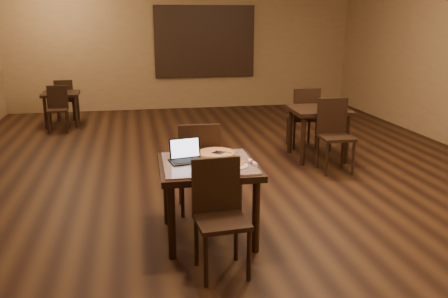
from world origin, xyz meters
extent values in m
plane|color=black|center=(0.00, 0.00, 0.00)|extent=(10.00, 10.00, 0.00)
cube|color=olive|center=(0.00, 5.00, 1.50)|extent=(8.00, 0.02, 3.00)
cube|color=#245685|center=(0.50, 4.97, 1.55)|extent=(2.20, 0.04, 1.50)
cube|color=black|center=(0.50, 4.95, 1.55)|extent=(2.34, 0.02, 1.64)
cylinder|color=black|center=(-0.93, -2.35, 0.35)|extent=(0.07, 0.07, 0.71)
cylinder|color=black|center=(-0.91, -1.59, 0.35)|extent=(0.07, 0.07, 0.71)
cylinder|color=black|center=(-0.17, -2.36, 0.35)|extent=(0.07, 0.07, 0.71)
cylinder|color=black|center=(-0.15, -1.60, 0.35)|extent=(0.07, 0.07, 0.71)
cube|color=black|center=(-0.54, -1.98, 0.72)|extent=(0.94, 0.94, 0.06)
cube|color=#1A1FAC|center=(-0.54, -1.98, 0.76)|extent=(0.86, 0.86, 0.02)
cylinder|color=black|center=(-0.70, -2.87, 0.22)|extent=(0.04, 0.04, 0.45)
cylinder|color=black|center=(-0.73, -2.51, 0.22)|extent=(0.04, 0.04, 0.45)
cylinder|color=black|center=(-0.35, -2.84, 0.22)|extent=(0.04, 0.04, 0.45)
cylinder|color=black|center=(-0.38, -2.48, 0.22)|extent=(0.04, 0.04, 0.45)
cube|color=black|center=(-0.54, -2.68, 0.46)|extent=(0.45, 0.45, 0.04)
cube|color=black|center=(-0.56, -2.49, 0.72)|extent=(0.42, 0.07, 0.47)
cylinder|color=black|center=(-0.34, -1.10, 0.24)|extent=(0.04, 0.04, 0.47)
cylinder|color=black|center=(-0.36, -1.47, 0.24)|extent=(0.04, 0.04, 0.47)
cylinder|color=black|center=(-0.72, -1.08, 0.24)|extent=(0.04, 0.04, 0.47)
cylinder|color=black|center=(-0.74, -1.46, 0.24)|extent=(0.04, 0.04, 0.47)
cube|color=black|center=(-0.54, -1.28, 0.50)|extent=(0.46, 0.46, 0.04)
cube|color=black|center=(-0.55, -1.48, 0.77)|extent=(0.44, 0.06, 0.51)
cube|color=black|center=(-0.74, -1.93, 0.77)|extent=(0.34, 0.26, 0.01)
cube|color=black|center=(-0.74, -1.82, 0.87)|extent=(0.31, 0.10, 0.20)
cube|color=silver|center=(-0.74, -1.83, 0.87)|extent=(0.28, 0.08, 0.17)
cylinder|color=white|center=(-0.32, -2.16, 0.77)|extent=(0.24, 0.24, 0.01)
cylinder|color=silver|center=(-0.42, -1.74, 0.77)|extent=(0.38, 0.38, 0.01)
cylinder|color=beige|center=(-0.42, -1.74, 0.78)|extent=(0.37, 0.37, 0.02)
torus|color=#B38239|center=(-0.42, -1.74, 0.78)|extent=(0.38, 0.38, 0.02)
cube|color=silver|center=(-0.40, -1.76, 0.79)|extent=(0.28, 0.25, 0.01)
cylinder|color=white|center=(-0.14, -2.12, 0.78)|extent=(0.06, 0.17, 0.03)
cylinder|color=maroon|center=(-0.14, -2.12, 0.78)|extent=(0.04, 0.04, 0.04)
cylinder|color=black|center=(1.17, 0.09, 0.37)|extent=(0.07, 0.07, 0.74)
cylinder|color=black|center=(1.20, 0.75, 0.37)|extent=(0.07, 0.07, 0.74)
cylinder|color=black|center=(1.84, 0.06, 0.37)|extent=(0.07, 0.07, 0.74)
cylinder|color=black|center=(1.87, 0.73, 0.37)|extent=(0.07, 0.07, 0.74)
cube|color=black|center=(1.52, 0.41, 0.75)|extent=(0.86, 0.86, 0.06)
cylinder|color=black|center=(1.33, -0.44, 0.23)|extent=(0.04, 0.04, 0.47)
cylinder|color=black|center=(1.34, -0.07, 0.23)|extent=(0.04, 0.04, 0.47)
cylinder|color=black|center=(1.70, -0.46, 0.23)|extent=(0.04, 0.04, 0.47)
cylinder|color=black|center=(1.71, -0.09, 0.23)|extent=(0.04, 0.04, 0.47)
cube|color=black|center=(1.52, -0.26, 0.49)|extent=(0.45, 0.45, 0.04)
cube|color=black|center=(1.53, -0.07, 0.76)|extent=(0.44, 0.06, 0.50)
cylinder|color=black|center=(1.71, 1.26, 0.23)|extent=(0.04, 0.04, 0.47)
cylinder|color=black|center=(1.70, 0.89, 0.23)|extent=(0.04, 0.04, 0.47)
cylinder|color=black|center=(1.34, 1.28, 0.23)|extent=(0.04, 0.04, 0.47)
cylinder|color=black|center=(1.33, 0.90, 0.23)|extent=(0.04, 0.04, 0.47)
cube|color=black|center=(1.52, 1.08, 0.49)|extent=(0.45, 0.45, 0.04)
cube|color=black|center=(1.51, 0.89, 0.76)|extent=(0.44, 0.06, 0.50)
cylinder|color=black|center=(-2.88, 3.28, 0.31)|extent=(0.06, 0.06, 0.63)
cylinder|color=black|center=(-2.90, 3.84, 0.31)|extent=(0.06, 0.06, 0.63)
cylinder|color=black|center=(-2.32, 3.30, 0.31)|extent=(0.06, 0.06, 0.63)
cylinder|color=black|center=(-2.34, 3.86, 0.31)|extent=(0.06, 0.06, 0.63)
cube|color=black|center=(-2.61, 3.57, 0.63)|extent=(0.73, 0.73, 0.05)
cylinder|color=black|center=(-2.76, 2.83, 0.20)|extent=(0.04, 0.04, 0.40)
cylinder|color=black|center=(-2.77, 3.15, 0.20)|extent=(0.04, 0.04, 0.40)
cylinder|color=black|center=(-2.45, 2.85, 0.20)|extent=(0.04, 0.04, 0.40)
cylinder|color=black|center=(-2.46, 3.16, 0.20)|extent=(0.04, 0.04, 0.40)
cube|color=black|center=(-2.61, 3.00, 0.41)|extent=(0.38, 0.38, 0.04)
cube|color=black|center=(-2.62, 3.17, 0.64)|extent=(0.37, 0.05, 0.42)
cylinder|color=black|center=(-2.46, 4.31, 0.20)|extent=(0.04, 0.04, 0.40)
cylinder|color=black|center=(-2.45, 3.99, 0.20)|extent=(0.04, 0.04, 0.40)
cylinder|color=black|center=(-2.77, 4.30, 0.20)|extent=(0.04, 0.04, 0.40)
cylinder|color=black|center=(-2.76, 3.98, 0.20)|extent=(0.04, 0.04, 0.40)
cube|color=black|center=(-2.61, 4.14, 0.41)|extent=(0.38, 0.38, 0.04)
cube|color=black|center=(-2.61, 3.98, 0.64)|extent=(0.37, 0.05, 0.42)
camera|label=1|loc=(-1.20, -6.20, 2.07)|focal=38.00mm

